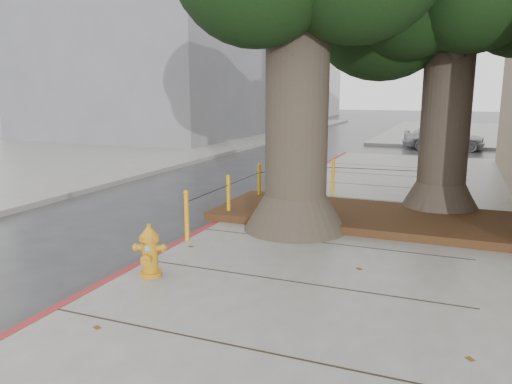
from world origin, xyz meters
TOP-DOWN VIEW (x-y plane):
  - ground at (0.00, 0.00)m, footprint 140.00×140.00m
  - sidewalk_opposite at (-14.00, 10.00)m, footprint 14.00×60.00m
  - curb_red at (-2.00, 2.50)m, footprint 0.14×26.00m
  - planter_bed at (0.90, 3.90)m, footprint 6.40×2.60m
  - building_far_grey at (-15.00, 22.00)m, footprint 12.00×16.00m
  - building_far_white at (-17.00, 45.00)m, footprint 12.00×18.00m
  - bollard_ring at (-0.87, 4.38)m, footprint 3.79×5.39m
  - fire_hydrant at (-1.51, -0.57)m, footprint 0.42×0.41m
  - car_silver at (1.92, 19.47)m, footprint 3.89×1.82m
  - car_dark at (-12.45, 18.43)m, footprint 1.55×3.76m

SIDE VIEW (x-z plane):
  - ground at x=0.00m, z-range 0.00..0.00m
  - sidewalk_opposite at x=-14.00m, z-range 0.00..0.15m
  - curb_red at x=-2.00m, z-range -0.01..0.15m
  - planter_bed at x=0.90m, z-range 0.15..0.31m
  - fire_hydrant at x=-1.51m, z-range 0.14..0.94m
  - car_dark at x=-12.45m, z-range 0.00..1.09m
  - car_silver at x=1.92m, z-range 0.00..1.29m
  - bollard_ring at x=-0.87m, z-range 0.19..1.14m
  - building_far_grey at x=-15.00m, z-range 0.00..12.00m
  - building_far_white at x=-17.00m, z-range 0.00..15.00m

